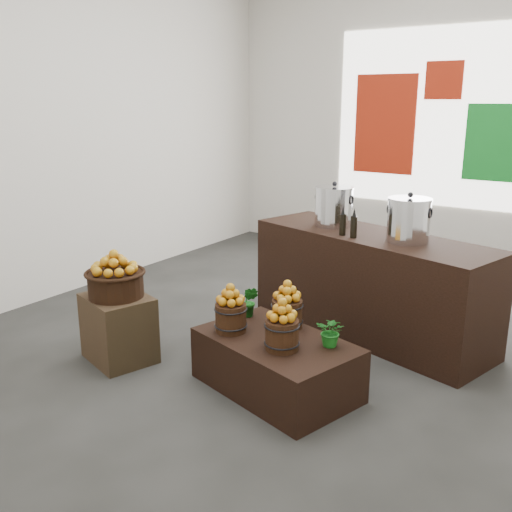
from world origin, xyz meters
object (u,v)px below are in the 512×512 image
Objects in this scene: counter at (370,284)px; display_table at (276,364)px; wicker_basket at (116,285)px; stock_pot_left at (334,207)px; crate at (119,328)px; stock_pot_center at (409,221)px.

display_table is at bearing -80.03° from counter.
wicker_basket is 2.30m from stock_pot_left.
stock_pot_center is at bearing 40.95° from crate.
stock_pot_left is (1.11, 1.95, 0.90)m from crate.
display_table is (1.45, 0.31, -0.49)m from wicker_basket.
crate is at bearing -115.83° from counter.
stock_pot_left is 1.00× the size of stock_pot_center.
counter is at bearing -15.48° from stock_pot_left.
stock_pot_left is (1.11, 1.95, 0.49)m from wicker_basket.
wicker_basket is at bearing 0.00° from crate.
stock_pot_center reaches higher than display_table.
stock_pot_left reaches higher than crate.
wicker_basket is 2.66m from stock_pot_center.
crate is 2.76m from stock_pot_center.
counter is 6.47× the size of stock_pot_center.
stock_pot_center reaches higher than crate.
counter is at bearing 164.52° from stock_pot_center.
crate is 2.42m from stock_pot_left.
stock_pot_center is (1.97, 1.71, 0.49)m from wicker_basket.
stock_pot_left reaches higher than wicker_basket.
crate is 1.48m from display_table.
wicker_basket is 0.38× the size of display_table.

